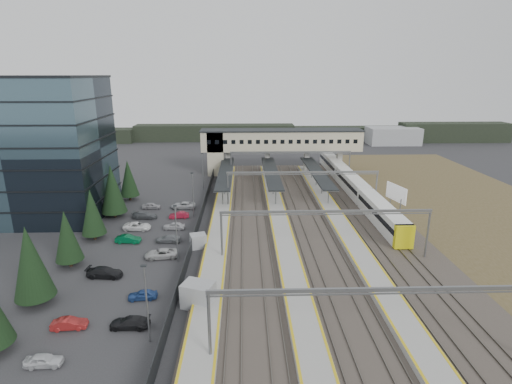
{
  "coord_description": "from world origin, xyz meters",
  "views": [
    {
      "loc": [
        1.14,
        -57.69,
        24.52
      ],
      "look_at": [
        3.2,
        11.48,
        4.0
      ],
      "focal_mm": 28.0,
      "sensor_mm": 36.0,
      "label": 1
    }
  ],
  "objects_px": {
    "footbridge": "(270,143)",
    "train": "(352,184)",
    "relay_cabin_near": "(198,295)",
    "billboard": "(396,194)",
    "office_building": "(31,148)",
    "relay_cabin_far": "(198,241)"
  },
  "relations": [
    {
      "from": "footbridge",
      "to": "office_building",
      "type": "bearing_deg",
      "value": -145.53
    },
    {
      "from": "office_building",
      "to": "relay_cabin_near",
      "type": "distance_m",
      "value": 45.85
    },
    {
      "from": "relay_cabin_near",
      "to": "relay_cabin_far",
      "type": "xyz_separation_m",
      "value": [
        -1.71,
        15.54,
        -0.36
      ]
    },
    {
      "from": "footbridge",
      "to": "train",
      "type": "bearing_deg",
      "value": -48.64
    },
    {
      "from": "relay_cabin_near",
      "to": "billboard",
      "type": "relative_size",
      "value": 0.68
    },
    {
      "from": "train",
      "to": "billboard",
      "type": "height_order",
      "value": "billboard"
    },
    {
      "from": "relay_cabin_near",
      "to": "train",
      "type": "height_order",
      "value": "train"
    },
    {
      "from": "office_building",
      "to": "relay_cabin_near",
      "type": "bearing_deg",
      "value": -44.13
    },
    {
      "from": "train",
      "to": "office_building",
      "type": "bearing_deg",
      "value": -169.17
    },
    {
      "from": "footbridge",
      "to": "relay_cabin_far",
      "type": "bearing_deg",
      "value": -106.45
    },
    {
      "from": "office_building",
      "to": "train",
      "type": "height_order",
      "value": "office_building"
    },
    {
      "from": "office_building",
      "to": "relay_cabin_far",
      "type": "height_order",
      "value": "office_building"
    },
    {
      "from": "relay_cabin_far",
      "to": "relay_cabin_near",
      "type": "bearing_deg",
      "value": -83.72
    },
    {
      "from": "relay_cabin_near",
      "to": "train",
      "type": "xyz_separation_m",
      "value": [
        28.02,
        42.51,
        0.62
      ]
    },
    {
      "from": "relay_cabin_far",
      "to": "billboard",
      "type": "relative_size",
      "value": 0.46
    },
    {
      "from": "footbridge",
      "to": "billboard",
      "type": "height_order",
      "value": "footbridge"
    },
    {
      "from": "relay_cabin_near",
      "to": "billboard",
      "type": "xyz_separation_m",
      "value": [
        32.93,
        30.48,
        2.04
      ]
    },
    {
      "from": "relay_cabin_near",
      "to": "train",
      "type": "bearing_deg",
      "value": 56.61
    },
    {
      "from": "relay_cabin_near",
      "to": "footbridge",
      "type": "xyz_separation_m",
      "value": [
        11.72,
        61.02,
        6.54
      ]
    },
    {
      "from": "relay_cabin_far",
      "to": "footbridge",
      "type": "distance_m",
      "value": 47.92
    },
    {
      "from": "office_building",
      "to": "train",
      "type": "xyz_separation_m",
      "value": [
        60.0,
        11.48,
        -10.18
      ]
    },
    {
      "from": "footbridge",
      "to": "train",
      "type": "relative_size",
      "value": 0.69
    }
  ]
}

